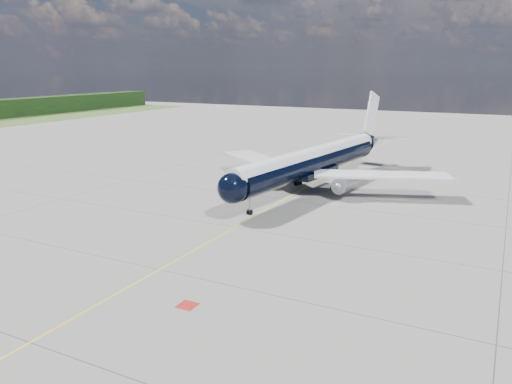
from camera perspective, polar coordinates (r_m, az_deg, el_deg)
ground at (r=79.38m, az=4.68°, el=-0.04°), size 320.00×320.00×0.00m
taxiway_centerline at (r=74.93m, az=3.21°, el=-0.87°), size 0.16×160.00×0.01m
red_marking at (r=43.03m, az=-7.84°, el=-12.71°), size 1.60×1.60×0.01m
main_airliner at (r=81.76m, az=6.90°, el=3.63°), size 41.99×51.47×14.88m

